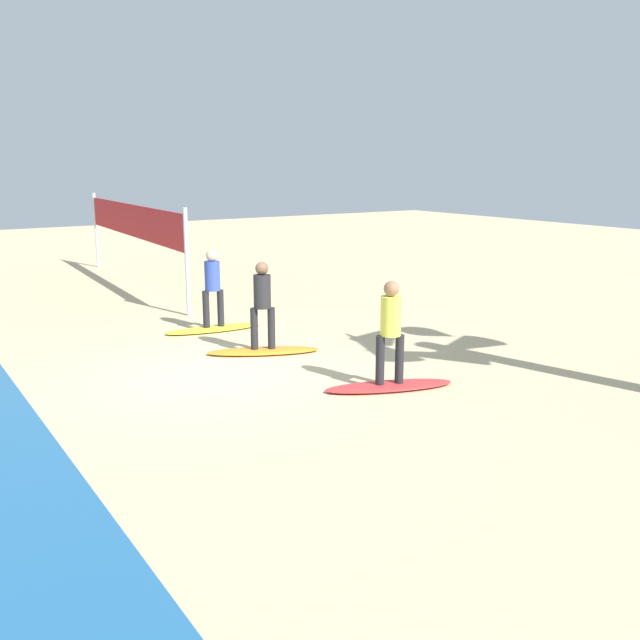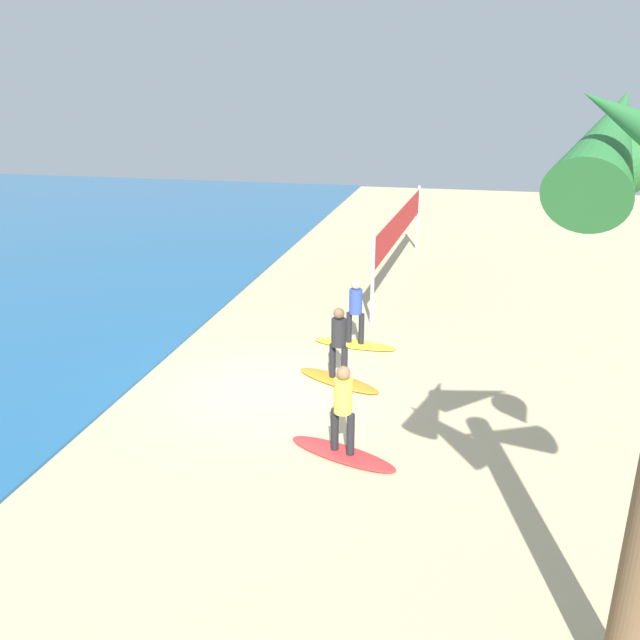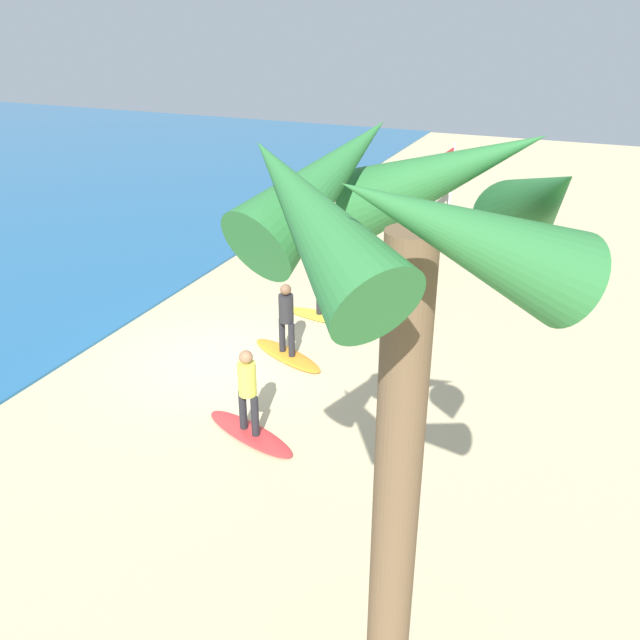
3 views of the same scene
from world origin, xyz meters
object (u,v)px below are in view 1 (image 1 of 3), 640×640
at_px(surfer_orange, 262,299).
at_px(surfboard_yellow, 214,329).
at_px(surfboard_red, 389,386).
at_px(volleyball_net, 132,224).
at_px(surfer_yellow, 212,283).
at_px(surfer_red, 391,325).
at_px(surfboard_orange, 263,351).

bearing_deg(surfer_orange, surfboard_yellow, 0.18).
relative_size(surfboard_red, volleyball_net, 0.23).
distance_m(surfer_yellow, volleyball_net, 6.28).
bearing_deg(surfboard_yellow, surfer_yellow, 0.00).
bearing_deg(surfboard_yellow, surfer_red, 103.94).
bearing_deg(surfer_orange, surfer_red, -167.37).
height_order(surfboard_orange, surfer_orange, surfer_orange).
xyz_separation_m(surfboard_red, surfer_orange, (2.95, 0.66, 0.99)).
xyz_separation_m(surfboard_red, surfer_yellow, (5.12, 0.67, 0.99)).
bearing_deg(surfer_yellow, surfboard_red, -172.57).
relative_size(surfboard_yellow, volleyball_net, 0.23).
relative_size(surfer_red, volleyball_net, 0.18).
height_order(surfboard_orange, surfer_yellow, surfer_yellow).
xyz_separation_m(surfer_red, surfboard_orange, (2.95, 0.66, -0.99)).
xyz_separation_m(surfboard_orange, surfer_yellow, (2.17, 0.01, 0.99)).
bearing_deg(surfer_yellow, surfer_red, -172.57).
height_order(surfer_red, surfer_orange, same).
distance_m(surfboard_red, surfboard_orange, 3.02).
xyz_separation_m(surfer_orange, surfboard_yellow, (2.17, 0.01, -0.99)).
relative_size(surfboard_orange, surfboard_yellow, 1.00).
bearing_deg(surfboard_red, surfboard_orange, -57.63).
relative_size(surfer_orange, surfer_yellow, 1.00).
distance_m(surfboard_yellow, surfer_yellow, 0.99).
height_order(surfer_orange, surfer_yellow, same).
relative_size(surfer_orange, surfboard_yellow, 0.78).
bearing_deg(volleyball_net, surfboard_red, -178.60).
xyz_separation_m(surfboard_orange, surfboard_yellow, (2.17, 0.01, 0.00)).
bearing_deg(volleyball_net, surfer_red, -178.60).
bearing_deg(surfer_red, volleyball_net, 1.40).
height_order(surfboard_red, surfer_yellow, surfer_yellow).
bearing_deg(volleyball_net, surfboard_yellow, 176.40).
distance_m(surfboard_orange, surfer_orange, 0.99).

